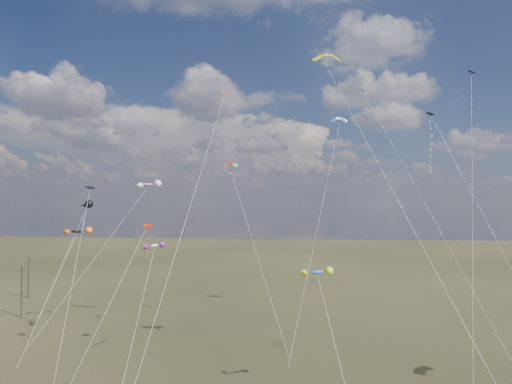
# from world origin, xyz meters

# --- Properties ---
(utility_pole_near) EXTENTS (1.40, 0.20, 8.00)m
(utility_pole_near) POSITION_xyz_m (-38.00, 30.00, 4.09)
(utility_pole_near) COLOR black
(utility_pole_near) RESTS_ON ground
(utility_pole_far) EXTENTS (1.40, 0.20, 8.00)m
(utility_pole_far) POSITION_xyz_m (-46.00, 44.00, 4.09)
(utility_pole_far) COLOR black
(utility_pole_far) RESTS_ON ground
(diamond_black_high) EXTENTS (9.39, 25.50, 36.93)m
(diamond_black_high) POSITION_xyz_m (29.20, 30.51, 31.58)
(diamond_black_high) COLOR black
(diamond_black_high) RESTS_ON ground
(diamond_navy_tall) EXTENTS (12.09, 26.48, 34.64)m
(diamond_navy_tall) POSITION_xyz_m (15.32, 30.18, 29.57)
(diamond_navy_tall) COLOR #0E164F
(diamond_navy_tall) RESTS_ON ground
(diamond_black_mid) EXTENTS (3.09, 12.44, 19.51)m
(diamond_black_mid) POSITION_xyz_m (-17.20, 8.65, 14.33)
(diamond_black_mid) COLOR black
(diamond_black_mid) RESTS_ON ground
(diamond_red_low) EXTENTS (5.07, 9.33, 15.24)m
(diamond_red_low) POSITION_xyz_m (-12.53, 14.16, 12.65)
(diamond_red_low) COLOR #BD1A00
(diamond_red_low) RESTS_ON ground
(diamond_navy_right) EXTENTS (9.28, 13.07, 27.39)m
(diamond_navy_right) POSITION_xyz_m (19.74, 13.57, 22.89)
(diamond_navy_right) COLOR #101747
(diamond_navy_right) RESTS_ON ground
(diamond_orange_center) EXTENTS (4.63, 21.82, 30.86)m
(diamond_orange_center) POSITION_xyz_m (-4.82, 9.75, 20.88)
(diamond_orange_center) COLOR #CE4307
(diamond_orange_center) RESTS_ON ground
(parafoil_yellow) EXTENTS (13.99, 19.79, 33.47)m
(parafoil_yellow) POSITION_xyz_m (8.26, 10.28, 32.63)
(parafoil_yellow) COLOR #D7C608
(parafoil_yellow) RESTS_ON ground
(parafoil_blue_white) EXTENTS (8.30, 22.16, 31.42)m
(parafoil_blue_white) POSITION_xyz_m (10.95, 34.28, 30.60)
(parafoil_blue_white) COLOR blue
(parafoil_blue_white) RESTS_ON ground
(parafoil_tricolor) EXTENTS (10.03, 12.64, 23.96)m
(parafoil_tricolor) POSITION_xyz_m (-4.82, 28.27, 23.27)
(parafoil_tricolor) COLOR #E3A80E
(parafoil_tricolor) RESTS_ON ground
(novelty_black_orange) EXTENTS (4.76, 8.00, 14.19)m
(novelty_black_orange) POSITION_xyz_m (-27.20, 26.74, 13.58)
(novelty_black_orange) COLOR black
(novelty_black_orange) RESTS_ON ground
(novelty_orange_black) EXTENTS (4.19, 11.00, 18.03)m
(novelty_orange_black) POSITION_xyz_m (-21.68, 18.56, 17.43)
(novelty_orange_black) COLOR red
(novelty_orange_black) RESTS_ON ground
(novelty_white_purple) EXTENTS (1.59, 11.85, 13.33)m
(novelty_white_purple) POSITION_xyz_m (-10.44, 11.91, 12.91)
(novelty_white_purple) COLOR white
(novelty_white_purple) RESTS_ON ground
(novelty_redwhite_stripe) EXTENTS (11.97, 13.83, 21.08)m
(novelty_redwhite_stripe) POSITION_xyz_m (-17.12, 28.04, 20.38)
(novelty_redwhite_stripe) COLOR red
(novelty_redwhite_stripe) RESTS_ON ground
(novelty_blue_yellow) EXTENTS (4.29, 10.65, 11.79)m
(novelty_blue_yellow) POSITION_xyz_m (7.06, 5.24, 11.30)
(novelty_blue_yellow) COLOR blue
(novelty_blue_yellow) RESTS_ON ground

